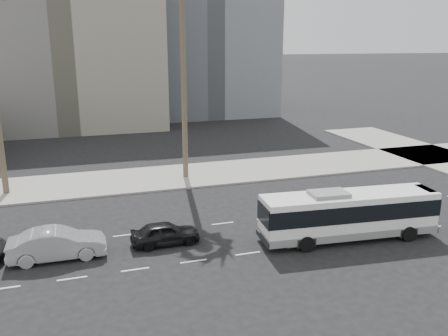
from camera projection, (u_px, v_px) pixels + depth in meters
name	position (u px, v px, depth m)	size (l,w,h in m)	color
ground	(298.00, 246.00, 26.00)	(700.00, 700.00, 0.00)	black
sidewalk_north	(217.00, 173.00, 40.23)	(120.00, 7.00, 0.15)	gray
midrise_beige_west	(64.00, 57.00, 61.46)	(24.00, 18.00, 18.00)	slate
midrise_gray_center	(198.00, 28.00, 72.73)	(20.00, 20.00, 26.00)	#555A62
highrise_far	(210.00, 8.00, 277.65)	(22.00, 22.00, 60.00)	#4F555F
city_bus	(349.00, 213.00, 26.66)	(10.35, 3.14, 2.93)	white
car_a	(165.00, 233.00, 26.15)	(3.84, 1.55, 1.31)	black
car_b	(57.00, 244.00, 24.38)	(4.93, 1.72, 1.62)	#979A9E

